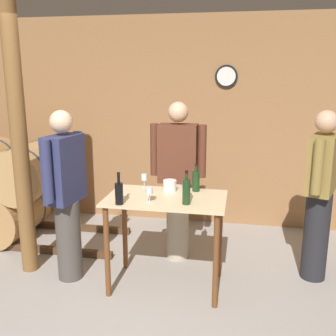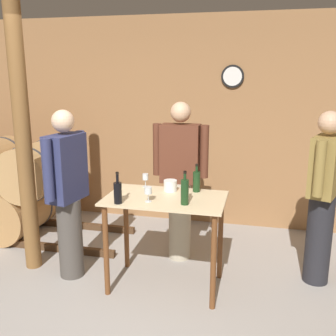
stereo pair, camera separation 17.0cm
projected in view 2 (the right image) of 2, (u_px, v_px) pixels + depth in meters
ground_plane at (113, 334)px, 3.08m from camera, size 14.00×14.00×0.00m
back_wall at (181, 122)px, 5.17m from camera, size 8.40×0.08×2.70m
tasting_table at (165, 215)px, 3.61m from camera, size 1.09×0.66×0.89m
wooden_post at (23, 140)px, 3.84m from camera, size 0.16×0.16×2.70m
wine_bottle_far_left at (118, 192)px, 3.38m from camera, size 0.07×0.07×0.28m
wine_bottle_left at (185, 191)px, 3.35m from camera, size 0.07×0.07×0.30m
wine_bottle_center at (197, 181)px, 3.72m from camera, size 0.07×0.07×0.27m
wine_glass_near_left at (145, 178)px, 3.87m from camera, size 0.06×0.06×0.13m
wine_glass_near_center at (148, 191)px, 3.43m from camera, size 0.07×0.07×0.13m
ice_bucket at (170, 186)px, 3.75m from camera, size 0.13×0.13×0.11m
person_host at (180, 178)px, 4.15m from camera, size 0.59×0.24×1.71m
person_visitor_with_scarf at (67, 192)px, 3.77m from camera, size 0.29×0.58×1.66m
person_visitor_bearded at (323, 195)px, 3.66m from camera, size 0.34×0.56×1.66m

